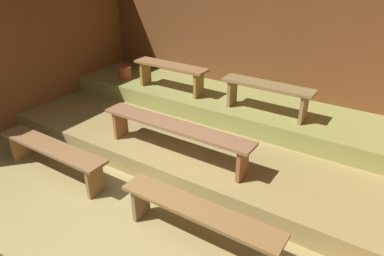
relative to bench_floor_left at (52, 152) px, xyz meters
name	(u,v)px	position (x,y,z in m)	size (l,w,h in m)	color
ground	(175,163)	(1.15, 1.18, -0.41)	(6.43, 4.81, 0.08)	#9B8951
wall_back	(242,39)	(1.15, 3.21, 1.01)	(6.43, 0.06, 2.75)	brown
wall_left	(35,41)	(-1.70, 1.18, 1.01)	(0.06, 4.81, 2.75)	brown
platform_lower	(200,134)	(1.15, 1.86, -0.23)	(5.63, 2.64, 0.28)	#99844C
platform_middle	(222,103)	(1.15, 2.56, 0.05)	(5.63, 1.24, 0.28)	#8F914A
bench_floor_left	(52,152)	(0.00, 0.00, 0.00)	(1.79, 0.32, 0.46)	brown
bench_floor_right	(198,216)	(2.29, 0.00, 0.00)	(1.79, 0.32, 0.46)	olive
bench_lower_center	(175,130)	(1.33, 0.95, 0.29)	(2.21, 0.32, 0.46)	#8F6242
bench_middle_left	(171,71)	(0.27, 2.31, 0.54)	(1.37, 0.32, 0.46)	olive
bench_middle_right	(267,91)	(2.02, 2.31, 0.54)	(1.37, 0.32, 0.46)	olive
pail_middle	(124,72)	(-0.85, 2.35, 0.30)	(0.25, 0.25, 0.22)	#9E4C2D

